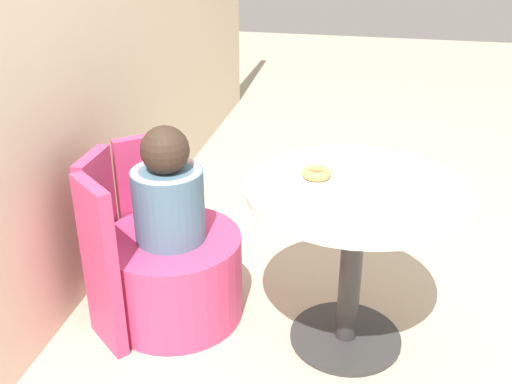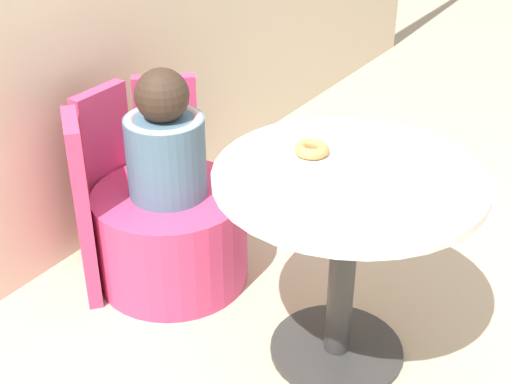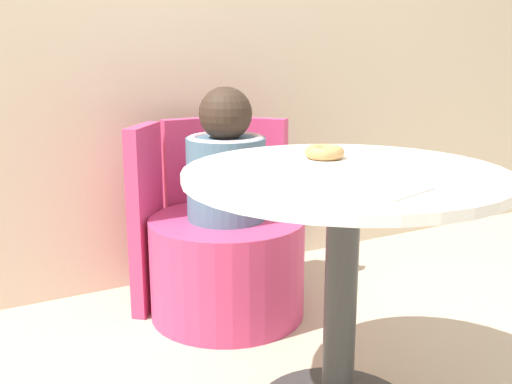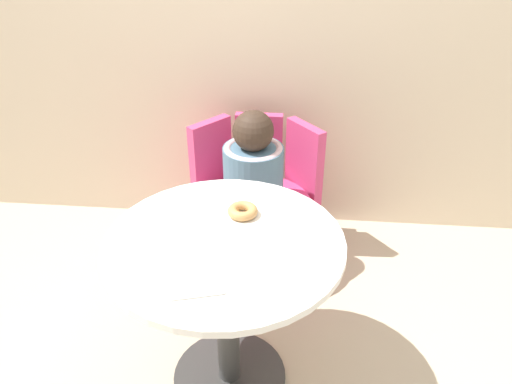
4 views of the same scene
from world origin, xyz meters
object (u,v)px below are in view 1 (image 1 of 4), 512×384
tub_chair (174,276)px  child_figure (168,192)px  round_table (354,229)px  donut (317,173)px

tub_chair → child_figure: 0.39m
round_table → child_figure: child_figure is taller
child_figure → donut: size_ratio=4.42×
round_table → donut: (0.04, 0.15, 0.19)m
tub_chair → donut: size_ratio=5.31×
round_table → tub_chair: round_table is taller
child_figure → donut: 0.58m
donut → tub_chair: bearing=91.8°
tub_chair → donut: (0.02, -0.56, 0.51)m
tub_chair → child_figure: size_ratio=1.20×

